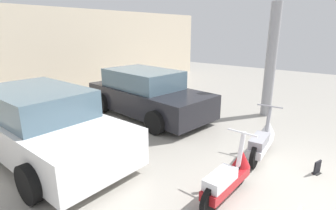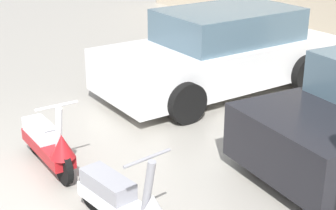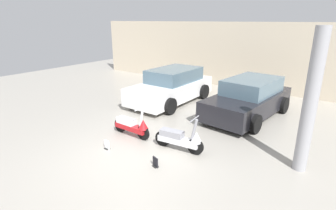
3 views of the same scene
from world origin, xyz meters
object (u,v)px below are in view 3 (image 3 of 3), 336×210
object	(u,v)px
scooter_front_right	(181,138)
support_column_side	(310,103)
placard_near_left_scooter	(107,145)
placard_near_right_scooter	(155,163)
scooter_front_left	(133,125)
car_rear_left	(172,86)
car_rear_center	(249,99)

from	to	relation	value
scooter_front_right	support_column_side	world-z (taller)	support_column_side
placard_near_left_scooter	placard_near_right_scooter	bearing A→B (deg)	1.27
placard_near_left_scooter	scooter_front_left	bearing A→B (deg)	88.41
support_column_side	placard_near_right_scooter	bearing A→B (deg)	-146.45
scooter_front_right	placard_near_right_scooter	xyz separation A→B (m)	(-0.06, -1.09, -0.26)
scooter_front_left	placard_near_left_scooter	xyz separation A→B (m)	(-0.03, -1.07, -0.25)
scooter_front_right	placard_near_left_scooter	size ratio (longest dim) A/B	5.78
car_rear_left	car_rear_center	xyz separation A→B (m)	(3.43, 0.15, -0.02)
placard_near_right_scooter	car_rear_left	bearing A→B (deg)	120.09
car_rear_left	placard_near_left_scooter	bearing A→B (deg)	13.77
placard_near_left_scooter	support_column_side	distance (m)	5.36
car_rear_center	placard_near_right_scooter	xyz separation A→B (m)	(-0.64, -4.96, -0.57)
car_rear_center	support_column_side	distance (m)	3.93
placard_near_right_scooter	support_column_side	xyz separation A→B (m)	(2.98, 1.97, 1.60)
car_rear_center	car_rear_left	bearing A→B (deg)	-80.61
scooter_front_left	car_rear_center	bearing A→B (deg)	61.17
scooter_front_right	support_column_side	size ratio (longest dim) A/B	0.44
placard_near_left_scooter	car_rear_center	bearing A→B (deg)	64.64
scooter_front_left	scooter_front_right	distance (m)	1.75
placard_near_left_scooter	support_column_side	bearing A→B (deg)	23.17
car_rear_center	placard_near_left_scooter	world-z (taller)	car_rear_center
scooter_front_left	car_rear_center	world-z (taller)	car_rear_center
car_rear_center	placard_near_right_scooter	size ratio (longest dim) A/B	16.86
scooter_front_left	car_rear_left	world-z (taller)	car_rear_left
scooter_front_left	placard_near_right_scooter	size ratio (longest dim) A/B	5.64
car_rear_center	support_column_side	world-z (taller)	support_column_side
scooter_front_right	scooter_front_left	bearing A→B (deg)	176.54
support_column_side	car_rear_left	bearing A→B (deg)	153.84
scooter_front_right	placard_near_left_scooter	bearing A→B (deg)	-153.07
scooter_front_right	car_rear_center	distance (m)	3.92
placard_near_left_scooter	placard_near_right_scooter	xyz separation A→B (m)	(1.73, 0.04, 0.00)
car_rear_left	scooter_front_right	bearing A→B (deg)	38.84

